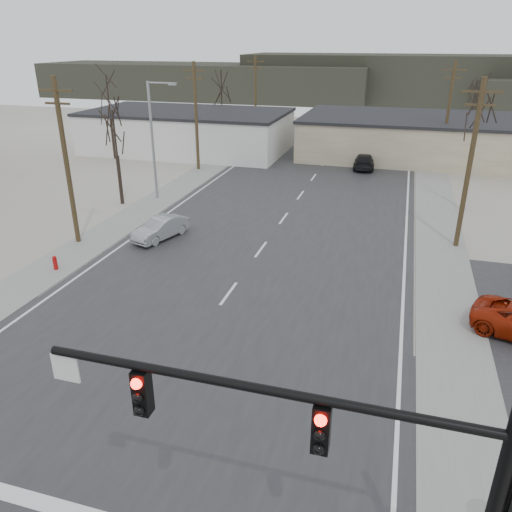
% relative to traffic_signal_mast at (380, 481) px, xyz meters
% --- Properties ---
extents(ground, '(140.00, 140.00, 0.00)m').
position_rel_traffic_signal_mast_xyz_m(ground, '(-7.89, 6.20, -4.67)').
color(ground, beige).
rests_on(ground, ground).
extents(main_road, '(18.00, 110.00, 0.05)m').
position_rel_traffic_signal_mast_xyz_m(main_road, '(-7.89, 21.20, -4.65)').
color(main_road, '#27282A').
rests_on(main_road, ground).
extents(cross_road, '(90.00, 10.00, 0.04)m').
position_rel_traffic_signal_mast_xyz_m(cross_road, '(-7.89, 6.20, -4.65)').
color(cross_road, '#27282A').
rests_on(cross_road, ground).
extents(sidewalk_left, '(3.00, 90.00, 0.06)m').
position_rel_traffic_signal_mast_xyz_m(sidewalk_left, '(-18.49, 26.20, -4.64)').
color(sidewalk_left, gray).
rests_on(sidewalk_left, ground).
extents(sidewalk_right, '(3.00, 90.00, 0.06)m').
position_rel_traffic_signal_mast_xyz_m(sidewalk_right, '(2.71, 26.20, -4.64)').
color(sidewalk_right, gray).
rests_on(sidewalk_right, ground).
extents(traffic_signal_mast, '(8.95, 0.43, 7.20)m').
position_rel_traffic_signal_mast_xyz_m(traffic_signal_mast, '(0.00, 0.00, 0.00)').
color(traffic_signal_mast, black).
rests_on(traffic_signal_mast, ground).
extents(fire_hydrant, '(0.24, 0.24, 0.87)m').
position_rel_traffic_signal_mast_xyz_m(fire_hydrant, '(-18.09, 14.20, -4.22)').
color(fire_hydrant, '#A50C0C').
rests_on(fire_hydrant, ground).
extents(building_left_far, '(22.30, 12.30, 4.50)m').
position_rel_traffic_signal_mast_xyz_m(building_left_far, '(-23.89, 46.20, -2.42)').
color(building_left_far, silver).
rests_on(building_left_far, ground).
extents(building_right_far, '(26.30, 14.30, 4.30)m').
position_rel_traffic_signal_mast_xyz_m(building_right_far, '(2.11, 50.20, -2.52)').
color(building_right_far, '#C5B896').
rests_on(building_right_far, ground).
extents(upole_left_b, '(2.20, 0.30, 10.00)m').
position_rel_traffic_signal_mast_xyz_m(upole_left_b, '(-19.39, 18.20, 0.55)').
color(upole_left_b, '#493A22').
rests_on(upole_left_b, ground).
extents(upole_left_c, '(2.20, 0.30, 10.00)m').
position_rel_traffic_signal_mast_xyz_m(upole_left_c, '(-19.39, 38.20, 0.55)').
color(upole_left_c, '#493A22').
rests_on(upole_left_c, ground).
extents(upole_left_d, '(2.20, 0.30, 10.00)m').
position_rel_traffic_signal_mast_xyz_m(upole_left_d, '(-19.39, 58.20, 0.55)').
color(upole_left_d, '#493A22').
rests_on(upole_left_d, ground).
extents(upole_right_a, '(2.20, 0.30, 10.00)m').
position_rel_traffic_signal_mast_xyz_m(upole_right_a, '(3.61, 24.20, 0.55)').
color(upole_right_a, '#493A22').
rests_on(upole_right_a, ground).
extents(upole_right_b, '(2.20, 0.30, 10.00)m').
position_rel_traffic_signal_mast_xyz_m(upole_right_b, '(3.61, 46.20, 0.55)').
color(upole_right_b, '#493A22').
rests_on(upole_right_b, ground).
extents(streetlight_main, '(2.40, 0.25, 9.00)m').
position_rel_traffic_signal_mast_xyz_m(streetlight_main, '(-18.69, 28.20, 0.41)').
color(streetlight_main, gray).
rests_on(streetlight_main, ground).
extents(tree_left_near, '(3.30, 3.30, 7.35)m').
position_rel_traffic_signal_mast_xyz_m(tree_left_near, '(-20.89, 26.20, 0.55)').
color(tree_left_near, black).
rests_on(tree_left_near, ground).
extents(tree_right_mid, '(3.74, 3.74, 8.33)m').
position_rel_traffic_signal_mast_xyz_m(tree_right_mid, '(4.61, 32.20, 1.26)').
color(tree_right_mid, black).
rests_on(tree_right_mid, ground).
extents(tree_left_far, '(3.96, 3.96, 8.82)m').
position_rel_traffic_signal_mast_xyz_m(tree_left_far, '(-21.89, 52.20, 1.61)').
color(tree_left_far, black).
rests_on(tree_left_far, ground).
extents(tree_right_far, '(3.52, 3.52, 7.84)m').
position_rel_traffic_signal_mast_xyz_m(tree_right_far, '(7.11, 58.20, 0.91)').
color(tree_right_far, black).
rests_on(tree_right_far, ground).
extents(tree_left_mid, '(3.96, 3.96, 8.82)m').
position_rel_traffic_signal_mast_xyz_m(tree_left_mid, '(-29.89, 40.20, 1.61)').
color(tree_left_mid, black).
rests_on(tree_left_mid, ground).
extents(hill_left, '(70.00, 18.00, 7.00)m').
position_rel_traffic_signal_mast_xyz_m(hill_left, '(-42.89, 98.20, -1.17)').
color(hill_left, '#333026').
rests_on(hill_left, ground).
extents(hill_center, '(80.00, 18.00, 9.00)m').
position_rel_traffic_signal_mast_xyz_m(hill_center, '(7.11, 102.20, -0.17)').
color(hill_center, '#333026').
rests_on(hill_center, ground).
extents(sedan_crossing, '(2.63, 4.37, 1.36)m').
position_rel_traffic_signal_mast_xyz_m(sedan_crossing, '(-14.59, 20.20, -3.95)').
color(sedan_crossing, gray).
rests_on(sedan_crossing, main_road).
extents(car_far_a, '(2.30, 5.02, 1.42)m').
position_rel_traffic_signal_mast_xyz_m(car_far_a, '(-3.75, 43.12, -3.92)').
color(car_far_a, black).
rests_on(car_far_a, main_road).
extents(car_far_b, '(2.15, 3.86, 1.24)m').
position_rel_traffic_signal_mast_xyz_m(car_far_b, '(-12.70, 64.97, -4.01)').
color(car_far_b, black).
rests_on(car_far_b, main_road).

